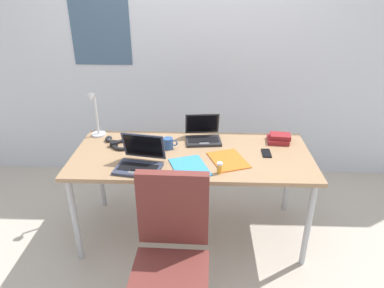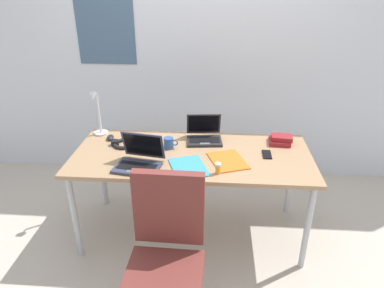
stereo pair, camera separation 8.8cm
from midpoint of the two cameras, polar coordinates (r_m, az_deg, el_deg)
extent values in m
plane|color=#B7AD9E|center=(3.08, -0.84, -13.89)|extent=(12.00, 12.00, 0.00)
cube|color=silver|center=(3.53, -0.06, 14.92)|extent=(6.00, 0.12, 2.60)
cube|color=#3F5972|center=(3.58, -15.45, 18.26)|extent=(0.56, 0.01, 0.76)
cube|color=#9E7A56|center=(2.67, -0.94, -1.84)|extent=(1.80, 0.80, 0.03)
cylinder|color=#B2B5BA|center=(2.76, -19.32, -11.55)|extent=(0.04, 0.04, 0.71)
cylinder|color=#B2B5BA|center=(2.68, 17.39, -12.49)|extent=(0.04, 0.04, 0.71)
cylinder|color=#B2B5BA|center=(3.30, -15.38, -4.49)|extent=(0.04, 0.04, 0.71)
cylinder|color=#B2B5BA|center=(3.23, 14.55, -5.06)|extent=(0.04, 0.04, 0.71)
cylinder|color=silver|center=(3.08, -15.66, 1.53)|extent=(0.12, 0.12, 0.02)
cylinder|color=silver|center=(3.02, -16.06, 4.61)|extent=(0.02, 0.02, 0.34)
cylinder|color=silver|center=(2.93, -16.69, 7.42)|extent=(0.01, 0.08, 0.01)
cone|color=silver|center=(2.89, -16.92, 7.17)|extent=(0.07, 0.09, 0.09)
cube|color=#33384C|center=(2.48, -9.75, -4.00)|extent=(0.34, 0.26, 0.02)
cube|color=black|center=(2.47, -9.77, -3.77)|extent=(0.29, 0.16, 0.00)
cube|color=#595B60|center=(2.42, -10.36, -4.55)|extent=(0.09, 0.06, 0.00)
cube|color=#33384C|center=(2.54, -8.85, -0.33)|extent=(0.32, 0.12, 0.21)
cube|color=black|center=(2.53, -8.89, -0.35)|extent=(0.28, 0.10, 0.17)
cube|color=#232326|center=(2.84, 0.98, 0.48)|extent=(0.30, 0.22, 0.02)
cube|color=black|center=(2.84, 0.98, 0.69)|extent=(0.25, 0.13, 0.00)
cube|color=#595B60|center=(2.78, 1.09, 0.15)|extent=(0.08, 0.05, 0.00)
cube|color=#232326|center=(2.91, 0.80, 3.32)|extent=(0.28, 0.09, 0.19)
cube|color=black|center=(2.91, 0.80, 3.31)|extent=(0.25, 0.07, 0.16)
ellipsoid|color=black|center=(2.96, -14.20, 0.83)|extent=(0.07, 0.10, 0.03)
cube|color=black|center=(2.71, 11.06, -1.47)|extent=(0.07, 0.14, 0.01)
torus|color=black|center=(2.83, -11.96, -0.14)|extent=(0.18, 0.18, 0.03)
cylinder|color=black|center=(2.85, -13.44, 0.00)|extent=(0.06, 0.06, 0.04)
cylinder|color=black|center=(2.81, -10.49, -0.05)|extent=(0.06, 0.06, 0.04)
cylinder|color=gold|center=(2.40, 3.44, -4.03)|extent=(0.04, 0.04, 0.06)
cylinder|color=white|center=(2.38, 3.46, -3.20)|extent=(0.04, 0.04, 0.01)
cube|color=maroon|center=(2.92, 12.91, 0.64)|extent=(0.18, 0.17, 0.03)
cube|color=maroon|center=(2.90, 13.29, 1.22)|extent=(0.17, 0.13, 0.04)
cube|color=#338CC6|center=(2.48, -1.42, -3.77)|extent=(0.32, 0.37, 0.01)
cube|color=orange|center=(2.58, 4.93, -2.61)|extent=(0.32, 0.37, 0.01)
cylinder|color=#2D518C|center=(2.73, -4.82, 0.09)|extent=(0.08, 0.08, 0.09)
torus|color=#2D518C|center=(2.73, -3.78, 0.16)|extent=(0.05, 0.01, 0.05)
cube|color=brown|center=(2.12, -4.98, -21.26)|extent=(0.45, 0.45, 0.07)
cube|color=brown|center=(2.10, -4.32, -10.36)|extent=(0.42, 0.07, 0.48)
camera|label=1|loc=(0.04, -90.96, -0.46)|focal=32.90mm
camera|label=2|loc=(0.04, 89.04, 0.46)|focal=32.90mm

